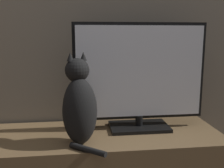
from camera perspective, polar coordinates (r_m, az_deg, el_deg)
tv at (r=1.54m, az=6.08°, el=1.51°), size 0.77×0.21×0.63m
cat at (r=1.34m, az=-7.12°, el=-4.66°), size 0.23×0.29×0.47m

